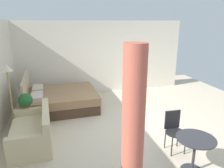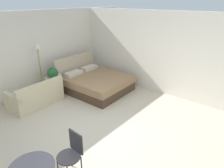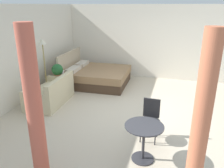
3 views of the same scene
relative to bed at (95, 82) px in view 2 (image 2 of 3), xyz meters
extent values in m
cube|color=beige|center=(-1.71, -1.66, -0.31)|extent=(9.16, 9.34, 0.02)
cube|color=silver|center=(-1.71, 1.51, 1.05)|extent=(9.16, 0.12, 2.70)
cube|color=silver|center=(1.37, -1.66, 1.05)|extent=(0.12, 6.34, 2.70)
cube|color=#473323|center=(0.00, -0.08, -0.14)|extent=(1.87, 2.09, 0.30)
cube|color=#93704C|center=(0.00, -0.08, 0.12)|extent=(1.91, 2.13, 0.24)
cube|color=tan|center=(-0.03, 0.97, 0.26)|extent=(1.86, 0.13, 1.12)
cube|color=beige|center=(-0.42, 0.64, 0.30)|extent=(0.66, 0.34, 0.12)
cube|color=beige|center=(0.37, 0.67, 0.30)|extent=(0.66, 0.34, 0.12)
cube|color=beige|center=(-1.92, 0.69, -0.09)|extent=(1.57, 0.91, 0.42)
cube|color=beige|center=(-1.90, 0.34, 0.30)|extent=(1.53, 0.22, 0.37)
cube|color=beige|center=(-1.23, 0.72, 0.20)|extent=(0.18, 0.84, 0.16)
cube|color=beige|center=(-2.61, 0.65, 0.20)|extent=(0.18, 0.84, 0.16)
cube|color=#473323|center=(-1.02, 0.84, -0.05)|extent=(0.54, 0.38, 0.49)
cylinder|color=#935B3D|center=(-1.12, 0.85, 0.25)|extent=(0.23, 0.23, 0.12)
sphere|color=#235B2D|center=(-1.12, 0.85, 0.47)|extent=(0.35, 0.35, 0.35)
cylinder|color=silver|center=(-0.90, 0.80, 0.28)|extent=(0.11, 0.11, 0.18)
cylinder|color=#99844C|center=(-1.38, 1.11, -0.29)|extent=(0.28, 0.28, 0.02)
cylinder|color=#99844C|center=(-1.38, 1.11, 0.51)|extent=(0.04, 0.04, 1.57)
cone|color=beige|center=(-1.38, 1.11, 1.37)|extent=(0.25, 0.25, 0.16)
cylinder|color=#2D2D33|center=(-3.66, -2.25, 0.39)|extent=(0.69, 0.69, 0.02)
cylinder|color=black|center=(-3.14, -2.12, -0.08)|extent=(0.02, 0.02, 0.42)
cylinder|color=black|center=(-2.84, -2.13, -0.08)|extent=(0.02, 0.02, 0.42)
cylinder|color=black|center=(-2.85, -2.43, -0.08)|extent=(0.02, 0.02, 0.42)
cylinder|color=black|center=(-3.00, -2.28, 0.14)|extent=(0.44, 0.44, 0.02)
cube|color=black|center=(-2.82, -2.28, 0.35)|extent=(0.04, 0.34, 0.41)
camera|label=1|loc=(-6.43, 0.00, 2.36)|focal=33.69mm
camera|label=2|loc=(-4.61, -4.61, 2.69)|focal=31.98mm
camera|label=3|loc=(-7.09, -2.67, 2.37)|focal=35.88mm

